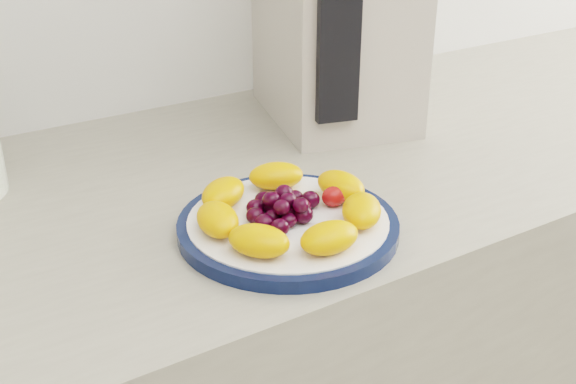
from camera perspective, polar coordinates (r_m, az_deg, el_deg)
plate_rim at (r=0.80m, az=-0.00°, el=-2.72°), size 0.25×0.25×0.01m
plate_face at (r=0.80m, az=-0.00°, el=-2.66°), size 0.22×0.22×0.02m
appliance_body at (r=1.10m, az=3.79°, el=14.17°), size 0.25×0.31×0.33m
appliance_panel at (r=0.96m, az=4.02°, el=12.62°), size 0.06×0.03×0.25m
fruit_plate at (r=0.79m, az=0.03°, el=-1.18°), size 0.21×0.21×0.03m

